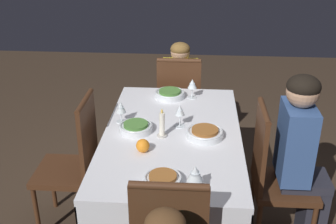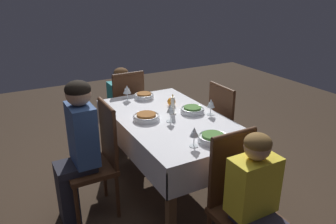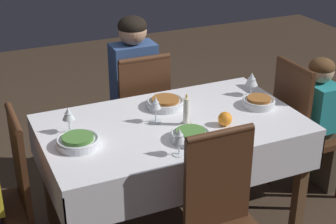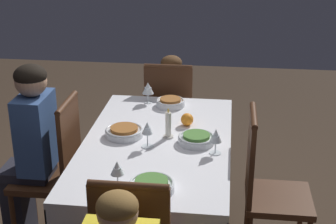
% 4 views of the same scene
% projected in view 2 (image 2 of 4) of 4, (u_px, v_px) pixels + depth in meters
% --- Properties ---
extents(ground_plane, '(8.00, 8.00, 0.00)m').
position_uv_depth(ground_plane, '(170.00, 191.00, 3.10)').
color(ground_plane, '#3D2D21').
extents(dining_table, '(1.45, 0.85, 0.76)m').
position_uv_depth(dining_table, '(170.00, 127.00, 2.86)').
color(dining_table, silver).
rests_on(dining_table, ground_plane).
extents(chair_north, '(0.38, 0.39, 0.96)m').
position_uv_depth(chair_north, '(98.00, 157.00, 2.67)').
color(chair_north, '#472816').
rests_on(chair_north, ground_plane).
extents(chair_east, '(0.39, 0.38, 0.96)m').
position_uv_depth(chair_east, '(126.00, 109.00, 3.67)').
color(chair_east, '#472816').
rests_on(chair_east, ground_plane).
extents(chair_west, '(0.39, 0.38, 0.96)m').
position_uv_depth(chair_west, '(239.00, 200.00, 2.14)').
color(chair_west, '#472816').
rests_on(chair_west, ground_plane).
extents(chair_south, '(0.38, 0.39, 0.96)m').
position_uv_depth(chair_south, '(228.00, 128.00, 3.20)').
color(chair_south, '#472816').
rests_on(chair_south, ground_plane).
extents(person_adult_denim, '(0.30, 0.34, 1.17)m').
position_uv_depth(person_adult_denim, '(77.00, 144.00, 2.55)').
color(person_adult_denim, '#282833').
rests_on(person_adult_denim, ground_plane).
extents(person_child_teal, '(0.33, 0.30, 0.97)m').
position_uv_depth(person_child_teal, '(121.00, 103.00, 3.80)').
color(person_child_teal, '#4C4233').
rests_on(person_child_teal, ground_plane).
extents(person_child_yellow, '(0.33, 0.30, 1.03)m').
position_uv_depth(person_child_yellow, '(258.00, 207.00, 1.99)').
color(person_child_yellow, '#383342').
rests_on(person_child_yellow, ground_plane).
extents(bowl_north, '(0.23, 0.23, 0.06)m').
position_uv_depth(bowl_north, '(146.00, 117.00, 2.76)').
color(bowl_north, silver).
rests_on(bowl_north, dining_table).
extents(wine_glass_north, '(0.07, 0.07, 0.15)m').
position_uv_depth(wine_glass_north, '(170.00, 109.00, 2.70)').
color(wine_glass_north, white).
rests_on(wine_glass_north, dining_table).
extents(bowl_east, '(0.20, 0.20, 0.06)m').
position_uv_depth(bowl_east, '(144.00, 96.00, 3.28)').
color(bowl_east, silver).
rests_on(bowl_east, dining_table).
extents(wine_glass_east, '(0.08, 0.08, 0.15)m').
position_uv_depth(wine_glass_east, '(127.00, 90.00, 3.22)').
color(wine_glass_east, white).
rests_on(wine_glass_east, dining_table).
extents(bowl_west, '(0.22, 0.22, 0.06)m').
position_uv_depth(bowl_west, '(213.00, 138.00, 2.39)').
color(bowl_west, silver).
rests_on(bowl_west, dining_table).
extents(wine_glass_west, '(0.07, 0.07, 0.15)m').
position_uv_depth(wine_glass_west, '(194.00, 133.00, 2.29)').
color(wine_glass_west, white).
rests_on(wine_glass_west, dining_table).
extents(bowl_south, '(0.21, 0.21, 0.06)m').
position_uv_depth(bowl_south, '(192.00, 110.00, 2.92)').
color(bowl_south, silver).
rests_on(bowl_south, dining_table).
extents(wine_glass_south, '(0.07, 0.07, 0.15)m').
position_uv_depth(wine_glass_south, '(211.00, 104.00, 2.84)').
color(wine_glass_south, white).
rests_on(wine_glass_south, dining_table).
extents(candle_centerpiece, '(0.06, 0.06, 0.18)m').
position_uv_depth(candle_centerpiece, '(173.00, 106.00, 2.87)').
color(candle_centerpiece, beige).
rests_on(candle_centerpiece, dining_table).
extents(orange_fruit, '(0.08, 0.08, 0.08)m').
position_uv_depth(orange_fruit, '(171.00, 102.00, 3.08)').
color(orange_fruit, orange).
rests_on(orange_fruit, dining_table).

